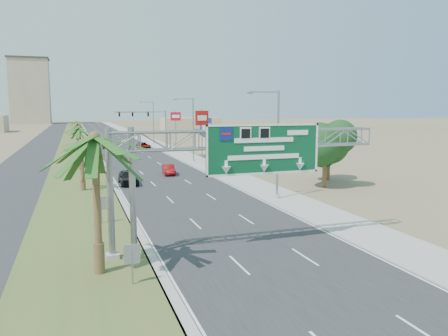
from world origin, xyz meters
name	(u,v)px	position (x,y,z in m)	size (l,w,h in m)	color
ground	(347,318)	(0.00, 0.00, 0.00)	(600.00, 600.00, 0.00)	#8C7A59
road	(113,139)	(0.00, 110.00, 0.01)	(12.00, 300.00, 0.02)	#28282B
sidewalk_right	(144,138)	(8.50, 110.00, 0.05)	(4.00, 300.00, 0.10)	#9E9B93
median_grass	(75,140)	(-10.00, 110.00, 0.06)	(7.00, 300.00, 0.12)	#455F2A
opposing_road	(47,140)	(-17.00, 110.00, 0.01)	(8.00, 300.00, 0.02)	#28282B
sign_gantry	(237,148)	(-1.06, 9.93, 6.06)	(16.75, 1.24, 7.50)	gray
palm_near	(94,139)	(-9.20, 8.00, 6.93)	(5.70, 5.70, 8.35)	brown
palm_row_b	(81,143)	(-9.50, 32.00, 4.90)	(3.99, 3.99, 5.95)	brown
palm_row_c	(79,129)	(-9.50, 48.00, 5.66)	(3.99, 3.99, 6.75)	brown
palm_row_d	(78,131)	(-9.50, 66.00, 4.42)	(3.99, 3.99, 5.45)	brown
palm_row_e	(77,124)	(-9.50, 85.00, 5.09)	(3.99, 3.99, 6.15)	brown
palm_row_f	(76,122)	(-9.50, 110.00, 4.71)	(3.99, 3.99, 5.75)	brown
streetlight_near	(276,149)	(7.30, 22.00, 4.69)	(3.27, 0.44, 10.00)	gray
streetlight_mid	(192,132)	(7.30, 52.00, 4.69)	(3.27, 0.44, 10.00)	gray
streetlight_far	(153,124)	(7.30, 88.00, 4.69)	(3.27, 0.44, 10.00)	gray
signal_mast	(156,126)	(5.17, 71.97, 4.85)	(10.28, 0.71, 8.00)	gray
store_building	(246,141)	(22.00, 66.00, 2.00)	(18.00, 10.00, 4.00)	tan
oak_near	(325,145)	(15.00, 26.00, 4.53)	(4.50, 4.50, 6.80)	brown
oak_far	(329,148)	(18.00, 30.00, 3.82)	(3.50, 3.50, 5.60)	brown
median_signback_a	(132,257)	(-7.80, 6.00, 1.45)	(0.75, 0.08, 2.08)	gray
median_signback_b	(101,205)	(-8.50, 18.00, 1.45)	(0.75, 0.08, 2.08)	gray
tower_distant	(30,92)	(-32.00, 250.00, 17.50)	(20.00, 16.00, 35.00)	gray
building_distant_right	(191,125)	(30.00, 140.00, 2.50)	(20.00, 12.00, 5.00)	tan
car_left_lane	(128,177)	(-4.67, 34.56, 0.81)	(1.91, 4.75, 1.62)	black
car_mid_lane	(169,170)	(1.07, 40.23, 0.64)	(1.36, 3.90, 1.28)	maroon
car_right_lane	(144,146)	(3.50, 77.30, 0.66)	(2.19, 4.76, 1.32)	gray
car_far	(107,145)	(-3.72, 80.49, 0.69)	(1.93, 4.74, 1.38)	black
pole_sign_red_near	(202,120)	(10.07, 56.04, 6.40)	(2.40, 0.87, 8.22)	gray
pole_sign_blue	(206,128)	(11.23, 57.62, 5.08)	(2.00, 0.89, 7.02)	gray
pole_sign_red_far	(176,119)	(10.46, 77.54, 6.13)	(2.21, 0.81, 7.80)	gray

